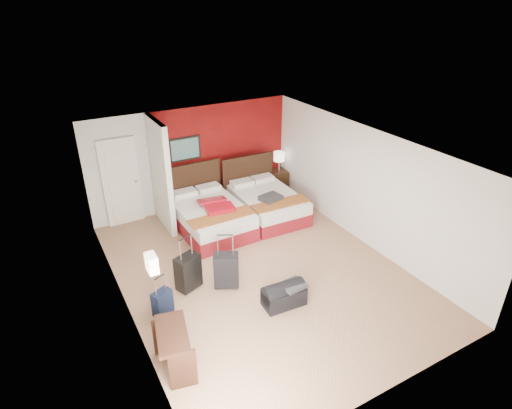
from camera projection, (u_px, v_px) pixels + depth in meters
ground at (259, 271)px, 8.25m from camera, size 6.50×6.50×0.00m
room_walls at (160, 200)px, 8.17m from camera, size 5.02×6.52×2.50m
red_accent_panel at (221, 154)px, 10.52m from camera, size 3.50×0.04×2.50m
partition_wall at (161, 176)px, 9.27m from camera, size 0.12×1.20×2.50m
entry_door at (121, 182)px, 9.51m from camera, size 0.82×0.06×2.05m
bed_left at (211, 218)px, 9.53m from camera, size 1.44×2.02×0.60m
bed_right at (268, 205)px, 10.13m from camera, size 1.38×1.94×0.57m
red_suitcase_open at (216, 205)px, 9.33m from camera, size 0.71×0.91×0.10m
jacket_bundle at (271, 198)px, 9.70m from camera, size 0.53×0.45×0.11m
nightstand at (279, 181)px, 11.37m from camera, size 0.47×0.47×0.59m
table_lamp at (279, 162)px, 11.12m from camera, size 0.36×0.36×0.52m
suitcase_black at (188, 273)px, 7.62m from camera, size 0.51×0.41×0.66m
suitcase_charcoal at (226, 271)px, 7.68m from camera, size 0.52×0.45×0.65m
suitcase_navy at (163, 304)px, 7.03m from camera, size 0.37×0.31×0.45m
duffel_bag at (284, 296)px, 7.29m from camera, size 0.75×0.43×0.37m
jacket_draped at (293, 285)px, 7.22m from camera, size 0.44×0.38×0.05m
desk at (174, 351)px, 5.97m from camera, size 0.59×0.90×0.70m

